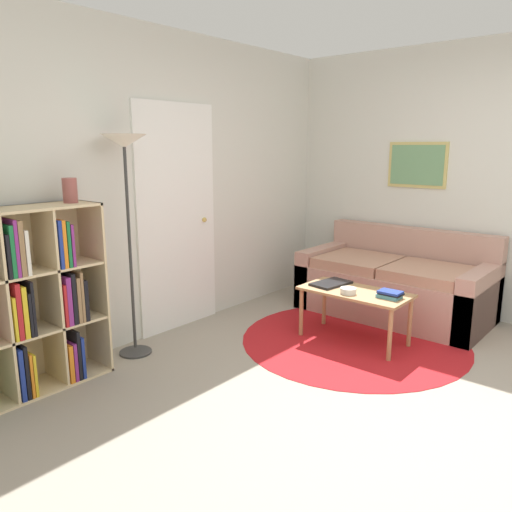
# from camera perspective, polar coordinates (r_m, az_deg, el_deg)

# --- Properties ---
(ground_plane) EXTENTS (14.00, 14.00, 0.00)m
(ground_plane) POSITION_cam_1_polar(r_m,az_deg,el_deg) (3.35, 19.13, -17.52)
(ground_plane) COLOR gray
(wall_back) EXTENTS (7.38, 0.11, 2.60)m
(wall_back) POSITION_cam_1_polar(r_m,az_deg,el_deg) (4.41, -10.86, 7.69)
(wall_back) COLOR silver
(wall_back) RESTS_ON ground_plane
(wall_right) EXTENTS (0.08, 5.43, 2.60)m
(wall_right) POSITION_cam_1_polar(r_m,az_deg,el_deg) (5.44, 16.71, 8.40)
(wall_right) COLOR silver
(wall_right) RESTS_ON ground_plane
(rug) EXTENTS (1.92, 1.92, 0.01)m
(rug) POSITION_cam_1_polar(r_m,az_deg,el_deg) (4.44, 11.11, -9.39)
(rug) COLOR #B2191E
(rug) RESTS_ON ground_plane
(bookshelf) EXTENTS (1.05, 0.34, 1.25)m
(bookshelf) POSITION_cam_1_polar(r_m,az_deg,el_deg) (3.63, -25.36, -4.90)
(bookshelf) COLOR beige
(bookshelf) RESTS_ON ground_plane
(floor_lamp) EXTENTS (0.33, 0.33, 1.72)m
(floor_lamp) POSITION_cam_1_polar(r_m,az_deg,el_deg) (3.90, -14.71, 9.89)
(floor_lamp) COLOR #333333
(floor_lamp) RESTS_ON ground_plane
(couch) EXTENTS (0.91, 1.76, 0.83)m
(couch) POSITION_cam_1_polar(r_m,az_deg,el_deg) (5.15, 15.80, -3.17)
(couch) COLOR tan
(couch) RESTS_ON ground_plane
(coffee_table) EXTENTS (0.45, 0.91, 0.45)m
(coffee_table) POSITION_cam_1_polar(r_m,az_deg,el_deg) (4.30, 11.23, -4.60)
(coffee_table) COLOR #AD7F51
(coffee_table) RESTS_ON ground_plane
(laptop) EXTENTS (0.38, 0.26, 0.02)m
(laptop) POSITION_cam_1_polar(r_m,az_deg,el_deg) (4.44, 8.56, -3.11)
(laptop) COLOR black
(laptop) RESTS_ON coffee_table
(bowl) EXTENTS (0.13, 0.13, 0.05)m
(bowl) POSITION_cam_1_polar(r_m,az_deg,el_deg) (4.19, 10.49, -3.92)
(bowl) COLOR silver
(bowl) RESTS_ON coffee_table
(book_stack_on_table) EXTENTS (0.14, 0.19, 0.06)m
(book_stack_on_table) POSITION_cam_1_polar(r_m,az_deg,el_deg) (4.14, 15.05, -4.26)
(book_stack_on_table) COLOR teal
(book_stack_on_table) RESTS_ON coffee_table
(vase_on_shelf) EXTENTS (0.10, 0.10, 0.17)m
(vase_on_shelf) POSITION_cam_1_polar(r_m,az_deg,el_deg) (3.69, -20.49, 7.03)
(vase_on_shelf) COLOR #934C47
(vase_on_shelf) RESTS_ON bookshelf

